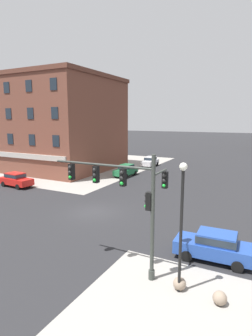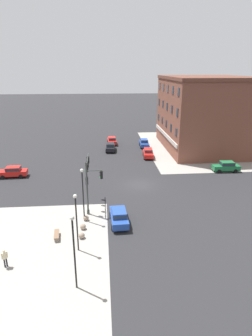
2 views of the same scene
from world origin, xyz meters
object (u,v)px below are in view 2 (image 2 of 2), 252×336
object	(u,v)px
bollard_sphere_curb_c	(82,236)
pedestrian_near_bench	(5,257)
street_lamp_mid_sidewalk	(76,216)
car_cross_westbound	(110,147)
car_main_southbound_near	(13,171)
car_main_northbound_near	(148,153)
car_main_northbound_far	(119,216)
bollard_sphere_curb_b	(83,227)
street_lamp_corner_near	(83,189)
street_lamp_corner_far	(74,245)
car_parked_curb	(144,143)
car_main_mid	(226,166)
traffic_signal_main	(89,177)
car_main_southbound_far	(112,140)
bench_near_signal	(57,235)

from	to	relation	value
bollard_sphere_curb_c	pedestrian_near_bench	bearing A→B (deg)	-57.89
street_lamp_mid_sidewalk	car_cross_westbound	world-z (taller)	street_lamp_mid_sidewalk
car_main_southbound_near	car_cross_westbound	xyz separation A→B (m)	(-13.78, 15.78, 0.00)
car_main_northbound_near	pedestrian_near_bench	bearing A→B (deg)	-29.05
car_main_northbound_near	car_main_northbound_far	xyz separation A→B (m)	(24.49, -7.06, 0.00)
bollard_sphere_curb_b	pedestrian_near_bench	bearing A→B (deg)	-48.03
pedestrian_near_bench	car_main_northbound_far	distance (m)	12.14
street_lamp_corner_near	car_main_southbound_near	size ratio (longest dim) A/B	1.39
street_lamp_mid_sidewalk	car_main_northbound_near	size ratio (longest dim) A/B	1.28
bollard_sphere_curb_c	car_main_northbound_far	size ratio (longest dim) A/B	0.14
street_lamp_corner_far	car_cross_westbound	world-z (taller)	street_lamp_corner_far
car_main_northbound_far	car_main_northbound_near	bearing A→B (deg)	163.92
street_lamp_mid_sidewalk	car_main_northbound_far	bearing A→B (deg)	138.45
street_lamp_corner_near	street_lamp_corner_far	xyz separation A→B (m)	(10.53, -0.03, 0.08)
street_lamp_corner_far	street_lamp_corner_near	bearing A→B (deg)	179.81
street_lamp_mid_sidewalk	car_parked_curb	world-z (taller)	street_lamp_mid_sidewalk
bollard_sphere_curb_c	pedestrian_near_bench	distance (m)	7.43
bollard_sphere_curb_b	car_main_northbound_near	size ratio (longest dim) A/B	0.14
street_lamp_mid_sidewalk	car_main_mid	bearing A→B (deg)	131.44
traffic_signal_main	bollard_sphere_curb_c	world-z (taller)	traffic_signal_main
street_lamp_corner_far	car_main_southbound_far	distance (m)	44.98
bollard_sphere_curb_c	car_main_southbound_near	xyz separation A→B (m)	(-18.41, -11.89, 0.61)
pedestrian_near_bench	car_main_southbound_near	world-z (taller)	pedestrian_near_bench
bollard_sphere_curb_b	car_main_mid	bearing A→B (deg)	126.01
street_lamp_corner_near	car_main_southbound_near	xyz separation A→B (m)	(-14.81, -11.96, -2.91)
street_lamp_mid_sidewalk	traffic_signal_main	bearing A→B (deg)	174.53
bollard_sphere_curb_c	car_main_northbound_far	bearing A→B (deg)	123.99
bollard_sphere_curb_c	car_parked_curb	bearing A→B (deg)	162.06
street_lamp_corner_near	street_lamp_corner_far	bearing A→B (deg)	-0.19
street_lamp_corner_far	car_main_mid	bearing A→B (deg)	137.97
bollard_sphere_curb_b	bench_near_signal	bearing A→B (deg)	-60.79
street_lamp_corner_far	car_main_northbound_near	distance (m)	35.93
bench_near_signal	car_main_southbound_far	distance (m)	38.07
street_lamp_corner_far	car_main_mid	xyz separation A→B (m)	(-25.15, 22.66, -2.98)
street_lamp_mid_sidewalk	car_main_southbound_far	bearing A→B (deg)	173.43
bench_near_signal	car_main_mid	world-z (taller)	car_main_mid
bench_near_signal	car_main_southbound_near	xyz separation A→B (m)	(-18.11, -9.35, 0.59)
bollard_sphere_curb_c	car_parked_curb	distance (m)	36.71
bollard_sphere_curb_c	car_main_northbound_near	xyz separation A→B (m)	(-27.15, 11.00, 0.61)
street_lamp_corner_near	car_cross_westbound	world-z (taller)	street_lamp_corner_near
bollard_sphere_curb_c	car_cross_westbound	xyz separation A→B (m)	(-32.18, 3.90, 0.61)
car_main_northbound_near	car_main_southbound_far	world-z (taller)	same
pedestrian_near_bench	traffic_signal_main	bearing A→B (deg)	146.46
bench_near_signal	car_main_southbound_near	bearing A→B (deg)	-152.69
car_parked_curb	bench_near_signal	bearing A→B (deg)	-21.79
bollard_sphere_curb_c	street_lamp_corner_near	size ratio (longest dim) A/B	0.10
car_main_northbound_near	car_main_southbound_near	bearing A→B (deg)	-69.10
bollard_sphere_curb_b	bench_near_signal	world-z (taller)	bollard_sphere_curb_b
bollard_sphere_curb_c	car_main_southbound_far	bearing A→B (deg)	173.37
traffic_signal_main	street_lamp_mid_sidewalk	world-z (taller)	traffic_signal_main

